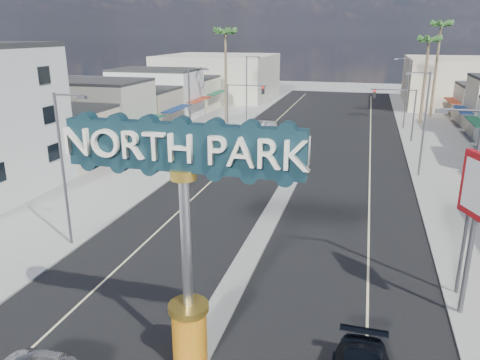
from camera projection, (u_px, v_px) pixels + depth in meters
The scene contains 23 objects.
ground at pixel (298, 168), 43.63m from camera, with size 160.00×160.00×0.00m, color gray.
road at pixel (298, 168), 43.63m from camera, with size 20.00×120.00×0.01m, color black.
median_island at pixel (260, 236), 28.89m from camera, with size 1.30×30.00×0.16m, color gray.
sidewalk_left at pixel (160, 157), 47.09m from camera, with size 8.00×120.00×0.12m, color gray.
sidewalk_right at pixel (460, 179), 40.14m from camera, with size 8.00×120.00×0.12m, color gray.
storefront_row_left at pixel (129, 105), 60.65m from camera, with size 12.00×42.00×6.00m, color beige.
backdrop_far_left at pixel (219, 76), 89.30m from camera, with size 20.00×20.00×8.00m, color #B7B29E.
backdrop_far_right at pixel (469, 83), 78.37m from camera, with size 20.00×20.00×8.00m, color beige.
gateway_sign at pixel (185, 221), 16.05m from camera, with size 8.20×1.50×9.15m.
traffic_signal_left at pixel (242, 99), 57.50m from camera, with size 5.09×0.45×6.00m.
traffic_signal_right at pixel (398, 104), 52.94m from camera, with size 5.09×0.45×6.00m.
streetlight_l_near at pixel (65, 163), 26.29m from camera, with size 2.03×0.22×9.00m.
streetlight_l_mid at pixel (191, 109), 44.69m from camera, with size 2.03×0.22×9.00m.
streetlight_l_far at pixel (248, 85), 64.94m from camera, with size 2.03×0.22×9.00m.
streetlight_r_near at pixel (467, 195), 21.10m from camera, with size 2.03×0.22×9.00m.
streetlight_r_mid at pixel (423, 119), 39.51m from camera, with size 2.03×0.22×9.00m.
streetlight_r_far at pixel (406, 90), 59.75m from camera, with size 2.03×0.22×9.00m.
palm_left_far at pixel (225, 37), 61.79m from camera, with size 2.60×2.60×13.10m.
palm_right_mid at pixel (429, 44), 61.12m from camera, with size 2.60×2.60×12.10m.
palm_right_far at pixel (441, 30), 65.61m from camera, with size 2.60×2.60×14.10m.
car_parked_left at pixel (211, 151), 46.80m from camera, with size 1.77×4.40×1.50m, color #5D5D62.
city_bus at pixel (249, 143), 46.51m from camera, with size 2.63×11.23×3.13m, color silver.
bank_pylon_sign at pixel (478, 197), 19.32m from camera, with size 1.13×2.21×7.27m.
Camera 1 is at (5.71, -11.89, 12.11)m, focal length 35.00 mm.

